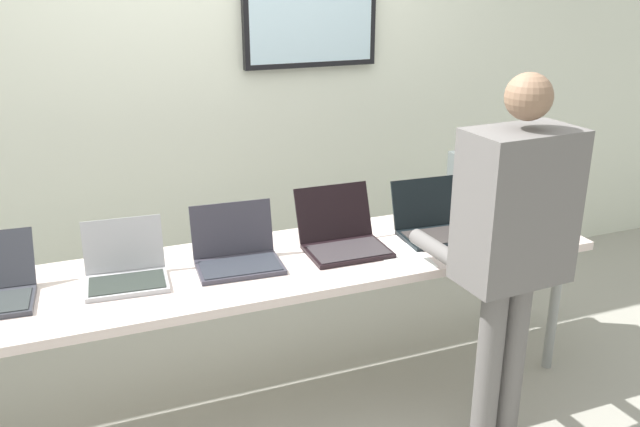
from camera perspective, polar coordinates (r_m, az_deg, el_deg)
The scene contains 10 objects.
ground at distance 3.45m, azimuth -2.81°, elevation -15.40°, with size 8.00×8.00×0.04m, color #9E9C90.
back_wall at distance 3.95m, azimuth -8.39°, elevation 10.26°, with size 8.00×0.11×2.62m.
workbench at distance 3.09m, azimuth -3.03°, elevation -4.75°, with size 2.92×0.70×0.73m.
equipment_box at distance 3.69m, azimuth 14.27°, elevation 2.39°, with size 0.38×0.30×0.33m.
laptop_station_1 at distance 2.96m, azimuth -16.07°, elevation -4.48°, with size 0.35×0.32×0.24m.
laptop_station_2 at distance 3.02m, azimuth -7.04°, elevation -3.25°, with size 0.39×0.32×0.25m.
laptop_station_3 at distance 3.17m, azimuth 1.88°, elevation -1.90°, with size 0.38×0.37×0.27m.
laptop_station_4 at distance 3.38m, azimuth 9.72°, elevation -0.79°, with size 0.39×0.35×0.25m.
person at distance 2.80m, azimuth 15.92°, elevation -1.68°, with size 0.45×0.60×1.62m.
paper_sheet at distance 3.12m, azimuth 7.09°, elevation -3.64°, with size 0.24×0.32×0.00m.
Camera 1 is at (-0.87, -2.66, 1.98)m, focal length 37.94 mm.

